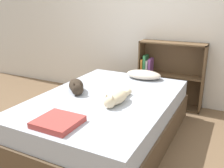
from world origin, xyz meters
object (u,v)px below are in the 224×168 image
object	(u,v)px
bed	(106,118)
cat_light	(116,98)
pillow	(144,75)
cat_dark	(76,86)
bookshelf	(169,73)

from	to	relation	value
bed	cat_light	world-z (taller)	cat_light
bed	pillow	distance (m)	0.91
pillow	cat_dark	xyz separation A→B (m)	(-0.50, -0.86, 0.01)
cat_dark	bookshelf	distance (m)	1.52
cat_dark	bookshelf	bearing A→B (deg)	110.08
bed	cat_dark	world-z (taller)	cat_dark
pillow	cat_dark	distance (m)	0.99
pillow	bookshelf	size ratio (longest dim) A/B	0.49
cat_light	cat_dark	world-z (taller)	cat_dark
bookshelf	pillow	bearing A→B (deg)	-115.35
bed	bookshelf	size ratio (longest dim) A/B	2.13
cat_light	bookshelf	bearing A→B (deg)	175.13
cat_light	cat_dark	size ratio (longest dim) A/B	1.24
bed	pillow	world-z (taller)	pillow
pillow	bed	bearing A→B (deg)	-98.71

